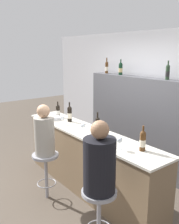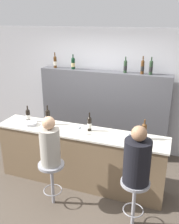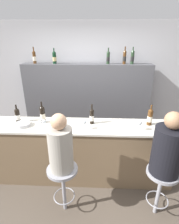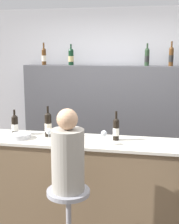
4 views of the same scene
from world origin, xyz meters
name	(u,v)px [view 3 (image 3 of 4)]	position (x,y,z in m)	size (l,w,h in m)	color
ground_plane	(81,187)	(0.00, 0.00, 0.00)	(16.00, 16.00, 0.00)	#4C4238
wall_back	(87,83)	(0.00, 1.82, 1.30)	(6.40, 0.05, 2.60)	#B2B2B7
bar_counter	(82,152)	(0.00, 0.26, 0.51)	(2.93, 0.56, 1.01)	brown
back_bar_cabinet	(87,103)	(0.00, 1.59, 0.88)	(2.74, 0.28, 1.76)	#4C4C51
wine_bottle_counter_0	(17,115)	(-1.03, 0.33, 1.13)	(0.08, 0.08, 0.30)	black
wine_bottle_counter_1	(43,114)	(-0.62, 0.33, 1.15)	(0.08, 0.08, 0.35)	black
wine_bottle_counter_2	(92,116)	(0.15, 0.33, 1.14)	(0.07, 0.07, 0.32)	black
wine_bottle_counter_3	(150,117)	(1.04, 0.33, 1.14)	(0.08, 0.08, 0.33)	#4C2D14
wine_bottle_backbar_0	(34,57)	(-1.09, 1.59, 1.89)	(0.07, 0.07, 0.33)	#4C2D14
wine_bottle_backbar_1	(54,57)	(-0.67, 1.59, 1.88)	(0.08, 0.08, 0.31)	black
wine_bottle_backbar_2	(108,57)	(0.44, 1.59, 1.89)	(0.07, 0.07, 0.32)	#233823
wine_bottle_backbar_3	(125,57)	(0.77, 1.59, 1.89)	(0.07, 0.07, 0.34)	#4C2D14
wine_bottle_backbar_4	(132,57)	(0.93, 1.59, 1.90)	(0.07, 0.07, 0.33)	#233823
wine_glass_0	(44,122)	(-0.55, 0.13, 1.11)	(0.07, 0.07, 0.14)	silver
wine_glass_1	(84,123)	(0.05, 0.13, 1.12)	(0.07, 0.07, 0.15)	silver
wine_glass_2	(139,123)	(0.84, 0.13, 1.13)	(0.08, 0.08, 0.16)	silver
metal_bowl	(23,124)	(-0.90, 0.20, 1.04)	(0.23, 0.23, 0.05)	#B7B7BC
bar_stool_left	(63,178)	(-0.20, -0.39, 0.57)	(0.40, 0.40, 0.72)	gray
guest_seated_left	(61,147)	(-0.20, -0.39, 1.05)	(0.30, 0.30, 0.76)	gray
bar_stool_right	(161,181)	(1.07, -0.39, 0.57)	(0.40, 0.40, 0.72)	gray
guest_seated_right	(168,149)	(1.07, -0.39, 1.06)	(0.36, 0.36, 0.81)	black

